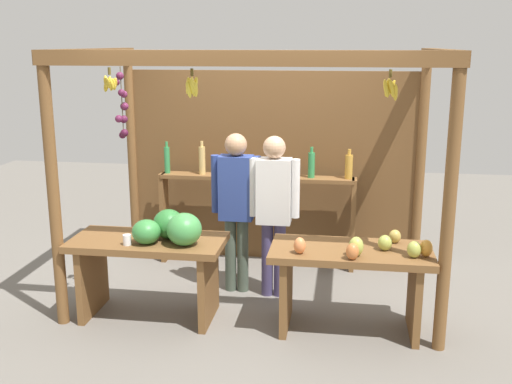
% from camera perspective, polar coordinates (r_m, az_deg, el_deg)
% --- Properties ---
extents(ground_plane, '(12.00, 12.00, 0.00)m').
position_cam_1_polar(ground_plane, '(6.08, 0.27, -9.18)').
color(ground_plane, slate).
rests_on(ground_plane, ground).
extents(market_stall, '(3.30, 2.01, 2.33)m').
position_cam_1_polar(market_stall, '(6.13, 0.81, 4.19)').
color(market_stall, brown).
rests_on(market_stall, ground).
extents(fruit_counter_left, '(1.33, 0.64, 1.00)m').
position_cam_1_polar(fruit_counter_left, '(5.36, -9.33, -5.30)').
color(fruit_counter_left, brown).
rests_on(fruit_counter_left, ground).
extents(fruit_counter_right, '(1.33, 0.65, 0.88)m').
position_cam_1_polar(fruit_counter_right, '(5.16, 9.05, -7.14)').
color(fruit_counter_right, brown).
rests_on(fruit_counter_right, ground).
extents(bottle_shelf_unit, '(2.12, 0.22, 1.36)m').
position_cam_1_polar(bottle_shelf_unit, '(6.52, 0.13, -0.15)').
color(bottle_shelf_unit, brown).
rests_on(bottle_shelf_unit, ground).
extents(vendor_man, '(0.48, 0.21, 1.56)m').
position_cam_1_polar(vendor_man, '(5.80, -1.86, -0.65)').
color(vendor_man, '#475446').
rests_on(vendor_man, ground).
extents(vendor_woman, '(0.48, 0.21, 1.55)m').
position_cam_1_polar(vendor_woman, '(5.68, 1.69, -0.98)').
color(vendor_woman, '#473F6A').
rests_on(vendor_woman, ground).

